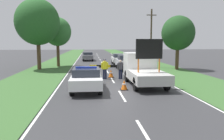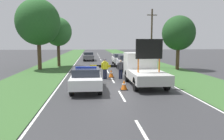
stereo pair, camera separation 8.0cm
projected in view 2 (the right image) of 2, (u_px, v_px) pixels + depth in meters
name	position (u px, v px, depth m)	size (l,w,h in m)	color
ground_plane	(118.00, 89.00, 14.68)	(160.00, 160.00, 0.00)	#333335
lane_markings	(104.00, 66.00, 28.88)	(8.22, 67.61, 0.01)	silver
grass_verge_left	(60.00, 62.00, 33.79)	(4.91, 120.00, 0.03)	#38602D
grass_verge_right	(143.00, 62.00, 35.06)	(4.91, 120.00, 0.03)	#38602D
police_car	(86.00, 78.00, 14.14)	(1.91, 4.51, 1.56)	white
work_truck	(143.00, 69.00, 16.23)	(2.28, 5.48, 3.32)	white
road_barrier	(110.00, 67.00, 19.00)	(3.59, 0.08, 1.15)	black
police_officer	(105.00, 67.00, 18.46)	(0.61, 0.39, 1.70)	#191E38
pedestrian_civilian	(121.00, 68.00, 18.49)	(0.58, 0.37, 1.62)	#191E38
traffic_cone_near_police	(88.00, 78.00, 17.21)	(0.47, 0.47, 0.65)	black
traffic_cone_centre_front	(111.00, 73.00, 19.36)	(0.52, 0.52, 0.72)	black
traffic_cone_near_truck	(127.00, 74.00, 19.12)	(0.46, 0.46, 0.63)	black
traffic_cone_behind_barrier	(124.00, 85.00, 14.28)	(0.49, 0.49, 0.67)	black
queued_car_sedan_silver	(126.00, 62.00, 24.72)	(1.94, 4.20, 1.69)	#B2B2B7
queued_car_van_white	(119.00, 59.00, 30.72)	(1.78, 3.91, 1.50)	silver
queued_car_suv_grey	(89.00, 56.00, 37.36)	(1.77, 4.54, 1.44)	slate
roadside_tree_near_left	(58.00, 32.00, 27.60)	(3.45, 3.45, 6.25)	#4C3823
roadside_tree_near_right	(38.00, 22.00, 24.37)	(4.90, 4.90, 7.92)	#4C3823
roadside_tree_mid_left	(179.00, 33.00, 24.43)	(3.67, 3.67, 6.06)	#4C3823
utility_pole	(152.00, 38.00, 26.54)	(1.20, 0.20, 7.06)	#473828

